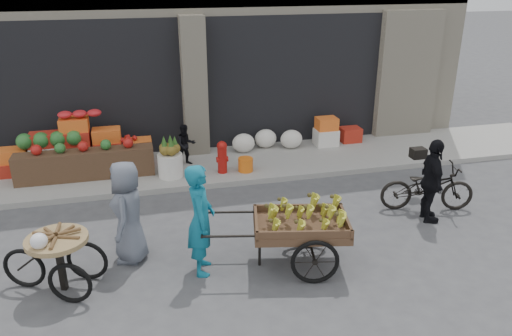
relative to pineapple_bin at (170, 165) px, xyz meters
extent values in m
plane|color=#424244|center=(0.75, -3.60, -0.37)|extent=(80.00, 80.00, 0.00)
cube|color=gray|center=(0.75, 0.50, -0.31)|extent=(18.00, 2.20, 0.12)
cube|color=black|center=(-1.73, 2.40, 1.30)|extent=(4.40, 1.60, 3.10)
cube|color=black|center=(3.23, 2.40, 1.30)|extent=(4.40, 1.60, 3.10)
cube|color=beige|center=(0.75, 1.55, 1.30)|extent=(0.55, 0.80, 3.22)
cube|color=#543525|center=(-1.73, 0.35, 0.05)|extent=(2.80, 0.45, 0.60)
sphere|color=#1E5923|center=(-2.42, 0.85, 0.49)|extent=(0.34, 0.34, 0.34)
cylinder|color=silver|center=(0.00, 0.00, 0.00)|extent=(0.52, 0.52, 0.50)
cylinder|color=#A5140F|center=(1.10, -0.05, 0.03)|extent=(0.20, 0.20, 0.56)
sphere|color=#A5140F|center=(1.10, -0.05, 0.35)|extent=(0.22, 0.22, 0.22)
cylinder|color=orange|center=(1.60, -0.10, -0.10)|extent=(0.32, 0.32, 0.30)
ellipsoid|color=silver|center=(2.42, 1.10, -0.03)|extent=(1.70, 0.60, 0.44)
imported|color=black|center=(0.40, 0.60, 0.21)|extent=(0.51, 0.43, 0.93)
cube|color=#543525|center=(1.62, -3.70, 0.27)|extent=(1.56, 1.18, 0.12)
torus|color=black|center=(1.67, -4.22, -0.02)|extent=(0.70, 0.21, 0.70)
torus|color=black|center=(1.88, -3.25, -0.02)|extent=(0.70, 0.21, 0.70)
cylinder|color=black|center=(1.02, -3.57, -0.08)|extent=(0.05, 0.05, 0.58)
imported|color=#116882|center=(0.16, -3.49, 0.48)|extent=(0.50, 0.68, 1.71)
cylinder|color=#9E7F51|center=(-1.82, -3.49, 0.43)|extent=(1.07, 1.07, 0.07)
cube|color=black|center=(-1.82, -3.49, 0.03)|extent=(0.10, 0.10, 0.80)
torus|color=black|center=(-1.67, -3.84, -0.06)|extent=(0.60, 0.27, 0.62)
torus|color=black|center=(-1.49, -3.31, -0.06)|extent=(0.60, 0.27, 0.62)
torus|color=black|center=(-2.33, -3.31, -0.06)|extent=(0.60, 0.27, 0.62)
imported|color=slate|center=(-0.86, -2.90, 0.44)|extent=(0.67, 0.88, 1.62)
imported|color=black|center=(4.52, -2.48, 0.08)|extent=(1.81, 1.01, 0.90)
imported|color=black|center=(4.32, -2.88, 0.39)|extent=(0.59, 0.96, 1.53)
camera|label=1|loc=(-0.61, -9.90, 3.88)|focal=35.00mm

